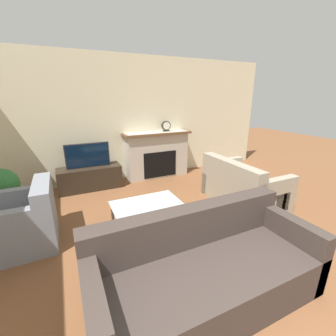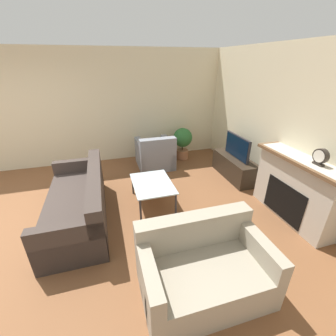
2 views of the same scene
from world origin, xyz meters
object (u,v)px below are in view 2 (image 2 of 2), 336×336
coffee_table (152,185)px  potted_plant (183,140)px  tv (237,147)px  couch_sectional (80,204)px  couch_loveseat (203,269)px  mantel_clock (321,157)px  armchair_by_window (155,155)px

coffee_table → potted_plant: size_ratio=1.13×
tv → couch_sectional: bearing=-78.9°
couch_loveseat → couch_sectional: bearing=128.8°
tv → mantel_clock: bearing=4.0°
tv → couch_sectional: size_ratio=0.40×
couch_sectional → mantel_clock: 3.68m
couch_sectional → armchair_by_window: (-1.67, 1.67, 0.01)m
coffee_table → mantel_clock: bearing=59.3°
armchair_by_window → mantel_clock: mantel_clock is taller
tv → couch_sectional: tv is taller
coffee_table → mantel_clock: 2.61m
tv → couch_loveseat: size_ratio=0.61×
coffee_table → armchair_by_window: bearing=164.9°
potted_plant → coffee_table: bearing=-33.6°
couch_loveseat → potted_plant: size_ratio=1.66×
tv → mantel_clock: mantel_clock is taller
coffee_table → potted_plant: 2.24m
couch_sectional → couch_loveseat: bearing=38.8°
couch_loveseat → coffee_table: size_ratio=1.46×
coffee_table → mantel_clock: (1.27, 2.13, 0.80)m
couch_sectional → potted_plant: potted_plant is taller
armchair_by_window → potted_plant: size_ratio=1.07×
armchair_by_window → coffee_table: (1.57, -0.42, 0.09)m
potted_plant → couch_sectional: bearing=-51.6°
tv → potted_plant: size_ratio=1.02×
potted_plant → mantel_clock: 3.32m
couch_loveseat → coffee_table: (-1.85, -0.16, 0.09)m
tv → couch_loveseat: bearing=-37.9°
couch_sectional → coffee_table: size_ratio=2.25×
potted_plant → mantel_clock: size_ratio=3.47×
couch_loveseat → potted_plant: (-3.71, 1.08, 0.22)m
tv → armchair_by_window: size_ratio=0.95×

